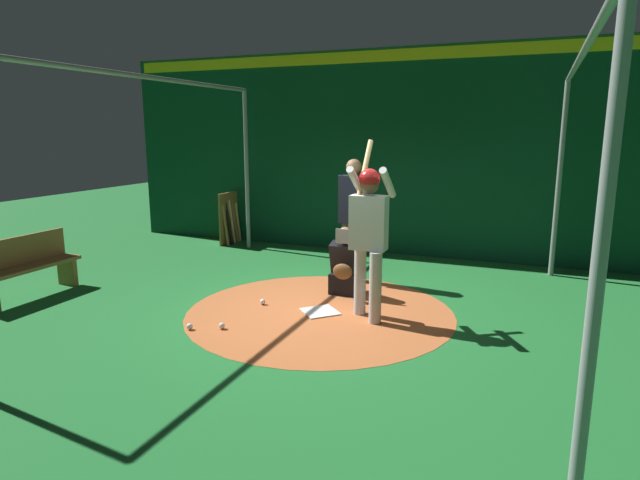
{
  "coord_description": "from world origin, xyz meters",
  "views": [
    {
      "loc": [
        6.04,
        2.45,
        2.3
      ],
      "look_at": [
        0.0,
        0.0,
        0.95
      ],
      "focal_mm": 29.94,
      "sensor_mm": 36.0,
      "label": 1
    }
  ],
  "objects_px": {
    "umpire": "(353,213)",
    "catcher": "(345,268)",
    "home_plate": "(320,311)",
    "baseball_0": "(190,326)",
    "batter": "(369,228)",
    "bat_rack": "(234,218)",
    "baseball_2": "(263,302)",
    "baseball_1": "(222,326)",
    "bench": "(26,266)"
  },
  "relations": [
    {
      "from": "umpire",
      "to": "catcher",
      "type": "bearing_deg",
      "value": 10.24
    },
    {
      "from": "home_plate",
      "to": "baseball_0",
      "type": "height_order",
      "value": "baseball_0"
    },
    {
      "from": "home_plate",
      "to": "batter",
      "type": "xyz_separation_m",
      "value": [
        -0.03,
        0.62,
        1.13
      ]
    },
    {
      "from": "umpire",
      "to": "baseball_0",
      "type": "relative_size",
      "value": 25.31
    },
    {
      "from": "bat_rack",
      "to": "umpire",
      "type": "bearing_deg",
      "value": 59.94
    },
    {
      "from": "batter",
      "to": "baseball_0",
      "type": "distance_m",
      "value": 2.42
    },
    {
      "from": "baseball_0",
      "to": "baseball_2",
      "type": "distance_m",
      "value": 1.19
    },
    {
      "from": "bat_rack",
      "to": "baseball_0",
      "type": "relative_size",
      "value": 14.32
    },
    {
      "from": "baseball_0",
      "to": "baseball_2",
      "type": "bearing_deg",
      "value": 162.45
    },
    {
      "from": "baseball_2",
      "to": "catcher",
      "type": "bearing_deg",
      "value": 136.1
    },
    {
      "from": "umpire",
      "to": "baseball_2",
      "type": "bearing_deg",
      "value": -24.61
    },
    {
      "from": "batter",
      "to": "baseball_1",
      "type": "height_order",
      "value": "batter"
    },
    {
      "from": "bat_rack",
      "to": "bench",
      "type": "relative_size",
      "value": 0.7
    },
    {
      "from": "batter",
      "to": "catcher",
      "type": "relative_size",
      "value": 2.25
    },
    {
      "from": "umpire",
      "to": "bench",
      "type": "distance_m",
      "value": 4.72
    },
    {
      "from": "batter",
      "to": "bench",
      "type": "distance_m",
      "value": 4.82
    },
    {
      "from": "catcher",
      "to": "bench",
      "type": "xyz_separation_m",
      "value": [
        1.79,
        -4.09,
        0.05
      ]
    },
    {
      "from": "bench",
      "to": "baseball_0",
      "type": "xyz_separation_m",
      "value": [
        0.24,
        2.87,
        -0.39
      ]
    },
    {
      "from": "bench",
      "to": "umpire",
      "type": "bearing_deg",
      "value": 122.24
    },
    {
      "from": "catcher",
      "to": "umpire",
      "type": "distance_m",
      "value": 0.99
    },
    {
      "from": "home_plate",
      "to": "baseball_1",
      "type": "height_order",
      "value": "baseball_1"
    },
    {
      "from": "baseball_2",
      "to": "bat_rack",
      "type": "bearing_deg",
      "value": -144.17
    },
    {
      "from": "umpire",
      "to": "baseball_1",
      "type": "relative_size",
      "value": 25.31
    },
    {
      "from": "baseball_0",
      "to": "home_plate",
      "type": "bearing_deg",
      "value": 133.98
    },
    {
      "from": "batter",
      "to": "catcher",
      "type": "distance_m",
      "value": 1.28
    },
    {
      "from": "batter",
      "to": "bench",
      "type": "xyz_separation_m",
      "value": [
        0.94,
        -4.67,
        -0.7
      ]
    },
    {
      "from": "catcher",
      "to": "baseball_2",
      "type": "xyz_separation_m",
      "value": [
        0.89,
        -0.86,
        -0.34
      ]
    },
    {
      "from": "catcher",
      "to": "umpire",
      "type": "xyz_separation_m",
      "value": [
        -0.7,
        -0.13,
        0.68
      ]
    },
    {
      "from": "baseball_0",
      "to": "bench",
      "type": "bearing_deg",
      "value": -94.7
    },
    {
      "from": "catcher",
      "to": "bat_rack",
      "type": "xyz_separation_m",
      "value": [
        -2.58,
        -3.36,
        0.11
      ]
    },
    {
      "from": "catcher",
      "to": "baseball_1",
      "type": "relative_size",
      "value": 13.11
    },
    {
      "from": "home_plate",
      "to": "bat_rack",
      "type": "bearing_deg",
      "value": -136.09
    },
    {
      "from": "baseball_1",
      "to": "bat_rack",
      "type": "bearing_deg",
      "value": -150.78
    },
    {
      "from": "batter",
      "to": "baseball_2",
      "type": "relative_size",
      "value": 29.49
    },
    {
      "from": "bench",
      "to": "baseball_0",
      "type": "bearing_deg",
      "value": 85.3
    },
    {
      "from": "batter",
      "to": "baseball_2",
      "type": "height_order",
      "value": "batter"
    },
    {
      "from": "baseball_0",
      "to": "baseball_2",
      "type": "relative_size",
      "value": 1.0
    },
    {
      "from": "bat_rack",
      "to": "bench",
      "type": "bearing_deg",
      "value": -9.39
    },
    {
      "from": "baseball_0",
      "to": "baseball_2",
      "type": "xyz_separation_m",
      "value": [
        -1.14,
        0.36,
        0.0
      ]
    },
    {
      "from": "bench",
      "to": "baseball_0",
      "type": "relative_size",
      "value": 20.4
    },
    {
      "from": "batter",
      "to": "baseball_0",
      "type": "bearing_deg",
      "value": -56.96
    },
    {
      "from": "home_plate",
      "to": "catcher",
      "type": "height_order",
      "value": "catcher"
    },
    {
      "from": "home_plate",
      "to": "baseball_2",
      "type": "distance_m",
      "value": 0.83
    },
    {
      "from": "home_plate",
      "to": "baseball_2",
      "type": "bearing_deg",
      "value": -89.4
    },
    {
      "from": "catcher",
      "to": "batter",
      "type": "bearing_deg",
      "value": 34.56
    },
    {
      "from": "catcher",
      "to": "baseball_1",
      "type": "distance_m",
      "value": 2.09
    },
    {
      "from": "bat_rack",
      "to": "baseball_0",
      "type": "height_order",
      "value": "bat_rack"
    },
    {
      "from": "home_plate",
      "to": "baseball_2",
      "type": "relative_size",
      "value": 5.68
    },
    {
      "from": "batter",
      "to": "catcher",
      "type": "xyz_separation_m",
      "value": [
        -0.85,
        -0.59,
        -0.76
      ]
    },
    {
      "from": "umpire",
      "to": "baseball_2",
      "type": "relative_size",
      "value": 25.31
    }
  ]
}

